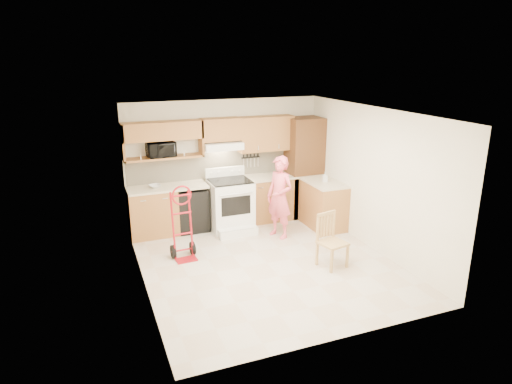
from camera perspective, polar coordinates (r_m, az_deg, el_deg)
floor at (r=7.57m, az=1.39°, el=-9.10°), size 4.00×4.50×0.02m
ceiling at (r=6.85m, az=1.55°, el=10.19°), size 4.00×4.50×0.02m
wall_back at (r=9.16m, az=-4.02°, el=3.91°), size 4.00×0.02×2.50m
wall_front at (r=5.23m, az=11.15°, el=-6.72°), size 4.00×0.02×2.50m
wall_left at (r=6.63m, az=-14.78°, el=-1.80°), size 0.02×4.50×2.50m
wall_right at (r=8.07m, az=14.74°, el=1.57°), size 0.02×4.50×2.50m
backsplash at (r=9.15m, az=-3.96°, el=3.57°), size 3.92×0.03×0.55m
lower_cab_left at (r=8.77m, az=-13.00°, el=-2.55°), size 0.90×0.60×0.90m
dishwasher at (r=8.91m, az=-8.22°, el=-2.15°), size 0.60×0.60×0.85m
lower_cab_right at (r=9.37m, az=1.50°, el=-0.83°), size 1.14×0.60×0.90m
countertop_left at (r=8.67m, az=-11.25°, el=0.60°), size 1.50×0.63×0.04m
countertop_right at (r=9.24m, az=1.53°, el=1.94°), size 1.14×0.63×0.04m
cab_return_right at (r=9.06m, az=8.55°, el=-1.66°), size 0.60×1.00×0.90m
countertop_return at (r=8.92m, az=8.68°, el=1.20°), size 0.63×1.00×0.04m
pantry_tall at (r=9.54m, az=6.08°, el=3.15°), size 0.70×0.60×2.10m
upper_cab_left at (r=8.57m, az=-11.83°, el=7.65°), size 1.50×0.33×0.34m
upper_shelf_mw at (r=8.67m, az=-11.62°, el=4.33°), size 1.50×0.33×0.04m
upper_cab_center at (r=8.83m, az=-4.51°, el=7.96°), size 0.76×0.33×0.44m
upper_cab_right at (r=9.17m, az=1.24°, el=7.46°), size 1.14×0.33×0.70m
range_hood at (r=8.82m, az=-4.34°, el=5.92°), size 0.76×0.46×0.14m
knife_strip at (r=9.29m, az=-0.67°, el=4.07°), size 0.40×0.05×0.29m
microwave at (r=8.63m, az=-12.01°, el=5.33°), size 0.55×0.41×0.28m
range at (r=8.76m, az=-3.16°, el=-1.15°), size 0.81×1.06×1.19m
person at (r=8.37m, az=3.04°, el=-0.68°), size 0.58×0.67×1.56m
hand_truck at (r=7.60m, az=-9.25°, el=-4.34°), size 0.49×0.45×1.17m
dining_chair at (r=7.39m, az=9.76°, el=-6.18°), size 0.48×0.51×0.89m
soap_bottle at (r=8.88m, az=8.78°, el=1.90°), size 0.11×0.11×0.20m
bowl at (r=8.63m, az=-12.74°, el=0.74°), size 0.26×0.26×0.05m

